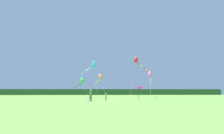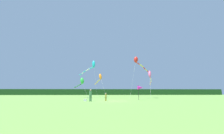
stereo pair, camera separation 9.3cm
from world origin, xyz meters
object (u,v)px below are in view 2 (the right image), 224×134
Objects in this scene: person_adult at (91,95)px; kite_green at (82,81)px; kite_cyan at (92,66)px; kite_rainbow at (150,76)px; kite_red at (137,61)px; kite_orange at (100,78)px; person_child at (106,97)px; cooler_box at (85,100)px; banner_flag_pole at (140,88)px.

kite_green is (-3.50, 13.27, 2.91)m from person_adult.
kite_cyan is (-1.09, 12.68, 6.67)m from person_adult.
kite_rainbow is 1.04× the size of kite_red.
kite_orange is at bearing 147.00° from kite_rainbow.
person_child is 3.13m from cooler_box.
person_child is 6.55m from banner_flag_pole.
kite_rainbow is 1.12× the size of kite_orange.
kite_orange is (1.83, 4.87, -2.40)m from kite_cyan.
kite_cyan is at bearing 165.26° from kite_red.
kite_orange is at bearing 95.20° from person_child.
cooler_box is 9.65m from banner_flag_pole.
kite_red is at bearing 43.68° from cooler_box.
person_adult is at bearing -161.55° from person_child.
kite_rainbow reaches higher than person_adult.
cooler_box is 0.05× the size of kite_orange.
kite_cyan is at bearing 94.92° from person_adult.
kite_rainbow is (12.30, 10.04, 3.98)m from person_adult.
kite_cyan is at bearing 168.84° from kite_rainbow.
banner_flag_pole is 9.33m from kite_red.
kite_red reaches higher than kite_rainbow.
kite_cyan is at bearing 105.72° from person_child.
kite_red reaches higher than cooler_box.
person_child is 0.12× the size of kite_rainbow.
kite_rainbow is at bearing 3.09° from kite_red.
person_child is (2.26, 0.76, -0.31)m from person_adult.
cooler_box is 0.05× the size of kite_cyan.
kite_cyan reaches higher than person_child.
cooler_box is 17.10m from kite_rainbow.
kite_orange is (-11.57, 7.51, 0.29)m from kite_rainbow.
kite_orange is 6.17m from kite_green.
kite_green is at bearing 168.45° from kite_rainbow.
banner_flag_pole is 0.29× the size of kite_orange.
kite_red is (13.01, -3.38, 4.38)m from kite_green.
kite_red is at bearing -14.74° from kite_cyan.
person_child is at bearing 12.59° from cooler_box.
person_adult is at bearing -140.78° from kite_rainbow.
kite_rainbow is 13.79m from kite_orange.
kite_rainbow is at bearing 59.96° from banner_flag_pole.
person_adult is 0.19× the size of kite_cyan.
kite_red is (10.27, 9.81, 8.09)m from cooler_box.
banner_flag_pole is at bearing -62.68° from kite_orange.
banner_flag_pole is at bearing 20.76° from person_child.
kite_cyan reaches higher than kite_rainbow.
banner_flag_pole reaches higher than person_adult.
person_adult is at bearing -92.40° from kite_orange.
kite_red is (9.52, 9.89, 7.29)m from person_adult.
kite_green is at bearing 114.73° from person_child.
person_child is at bearing -137.23° from kite_rainbow.
kite_cyan is at bearing -110.57° from kite_orange.
kite_cyan is 0.95× the size of kite_red.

